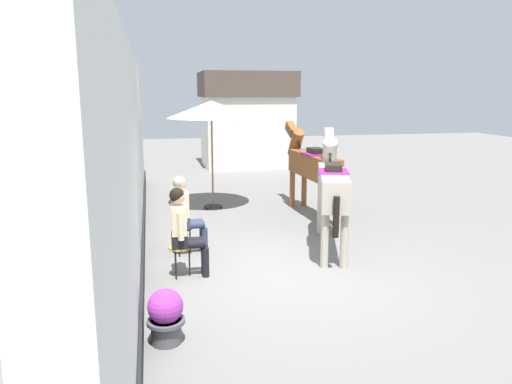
{
  "coord_description": "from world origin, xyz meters",
  "views": [
    {
      "loc": [
        -2.2,
        -7.08,
        2.79
      ],
      "look_at": [
        -0.4,
        1.2,
        1.05
      ],
      "focal_mm": 34.44,
      "sensor_mm": 36.0,
      "label": 1
    }
  ],
  "objects_px": {
    "cafe_parasol": "(211,110)",
    "flower_planter_near": "(166,315)",
    "seated_visitor_far": "(185,211)",
    "seated_visitor_near": "(183,228)",
    "saddled_horse_near": "(332,184)",
    "saddled_horse_far": "(312,165)"
  },
  "relations": [
    {
      "from": "seated_visitor_far",
      "to": "flower_planter_near",
      "type": "height_order",
      "value": "seated_visitor_far"
    },
    {
      "from": "seated_visitor_far",
      "to": "saddled_horse_far",
      "type": "height_order",
      "value": "saddled_horse_far"
    },
    {
      "from": "cafe_parasol",
      "to": "saddled_horse_far",
      "type": "bearing_deg",
      "value": -27.15
    },
    {
      "from": "seated_visitor_near",
      "to": "cafe_parasol",
      "type": "bearing_deg",
      "value": 77.1
    },
    {
      "from": "seated_visitor_near",
      "to": "seated_visitor_far",
      "type": "relative_size",
      "value": 1.0
    },
    {
      "from": "cafe_parasol",
      "to": "flower_planter_near",
      "type": "bearing_deg",
      "value": -101.96
    },
    {
      "from": "saddled_horse_near",
      "to": "saddled_horse_far",
      "type": "distance_m",
      "value": 2.41
    },
    {
      "from": "seated_visitor_near",
      "to": "flower_planter_near",
      "type": "bearing_deg",
      "value": -99.89
    },
    {
      "from": "seated_visitor_near",
      "to": "seated_visitor_far",
      "type": "height_order",
      "value": "same"
    },
    {
      "from": "saddled_horse_near",
      "to": "saddled_horse_far",
      "type": "height_order",
      "value": "same"
    },
    {
      "from": "seated_visitor_near",
      "to": "saddled_horse_far",
      "type": "height_order",
      "value": "saddled_horse_far"
    },
    {
      "from": "seated_visitor_near",
      "to": "saddled_horse_far",
      "type": "relative_size",
      "value": 0.46
    },
    {
      "from": "seated_visitor_far",
      "to": "saddled_horse_near",
      "type": "xyz_separation_m",
      "value": [
        2.61,
        -0.14,
        0.38
      ]
    },
    {
      "from": "flower_planter_near",
      "to": "cafe_parasol",
      "type": "xyz_separation_m",
      "value": [
        1.35,
        6.39,
        2.03
      ]
    },
    {
      "from": "seated_visitor_far",
      "to": "saddled_horse_near",
      "type": "distance_m",
      "value": 2.64
    },
    {
      "from": "saddled_horse_far",
      "to": "flower_planter_near",
      "type": "height_order",
      "value": "saddled_horse_far"
    },
    {
      "from": "saddled_horse_far",
      "to": "seated_visitor_near",
      "type": "bearing_deg",
      "value": -133.55
    },
    {
      "from": "saddled_horse_near",
      "to": "saddled_horse_far",
      "type": "relative_size",
      "value": 0.97
    },
    {
      "from": "seated_visitor_near",
      "to": "cafe_parasol",
      "type": "distance_m",
      "value": 4.77
    },
    {
      "from": "seated_visitor_far",
      "to": "flower_planter_near",
      "type": "relative_size",
      "value": 2.17
    },
    {
      "from": "seated_visitor_far",
      "to": "cafe_parasol",
      "type": "xyz_separation_m",
      "value": [
        0.9,
        3.32,
        1.59
      ]
    },
    {
      "from": "flower_planter_near",
      "to": "saddled_horse_far",
      "type": "bearing_deg",
      "value": 56.74
    }
  ]
}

